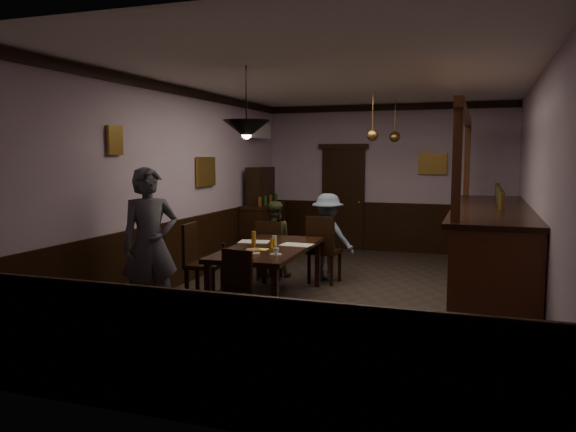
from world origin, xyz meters
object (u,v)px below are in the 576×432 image
at_px(person_seated_left, 274,239).
at_px(chair_side, 199,258).
at_px(coffee_cup, 276,251).
at_px(chair_far_left, 269,248).
at_px(dining_table, 269,252).
at_px(person_standing, 150,245).
at_px(soda_can, 273,243).
at_px(person_seated_right, 328,237).
at_px(pendant_brass_far, 395,137).
at_px(chair_near, 232,288).
at_px(pendant_iron, 246,130).
at_px(pendant_brass_mid, 372,135).
at_px(sideboard, 263,220).
at_px(bar_counter, 491,247).
at_px(chair_far_right, 323,247).

bearing_deg(person_seated_left, chair_side, 58.22).
relative_size(person_seated_left, coffee_cup, 15.34).
xyz_separation_m(chair_far_left, coffee_cup, (0.79, -1.80, 0.28)).
bearing_deg(dining_table, person_standing, -127.83).
bearing_deg(soda_can, person_seated_right, 78.89).
height_order(chair_side, soda_can, chair_side).
distance_m(person_seated_right, pendant_brass_far, 2.61).
height_order(chair_far_left, soda_can, chair_far_left).
distance_m(chair_far_left, person_standing, 2.63).
bearing_deg(pendant_brass_far, chair_near, -102.46).
bearing_deg(pendant_iron, coffee_cup, 43.31).
distance_m(dining_table, chair_side, 0.97).
height_order(chair_far_left, person_standing, person_standing).
relative_size(chair_far_left, pendant_iron, 1.11).
height_order(chair_side, pendant_brass_mid, pendant_brass_mid).
xyz_separation_m(person_seated_left, person_seated_right, (0.90, 0.03, 0.07)).
relative_size(sideboard, bar_counter, 0.37).
relative_size(chair_near, pendant_brass_mid, 1.12).
bearing_deg(chair_near, person_seated_right, 93.19).
height_order(dining_table, pendant_iron, pendant_iron).
distance_m(person_seated_left, bar_counter, 3.33).
distance_m(person_seated_left, soda_can, 1.70).
height_order(chair_side, person_standing, person_standing).
distance_m(chair_far_right, bar_counter, 2.45).
xyz_separation_m(person_seated_left, coffee_cup, (0.81, -2.07, 0.19)).
bearing_deg(sideboard, pendant_iron, -70.76).
distance_m(person_seated_left, coffee_cup, 2.24).
relative_size(person_seated_right, pendant_brass_far, 1.69).
height_order(chair_far_right, pendant_iron, pendant_iron).
bearing_deg(bar_counter, person_seated_left, -179.92).
height_order(dining_table, chair_side, chair_side).
bearing_deg(dining_table, soda_can, -37.96).
relative_size(chair_side, person_seated_left, 0.86).
bearing_deg(chair_far_left, pendant_brass_far, -139.65).
distance_m(chair_far_left, sideboard, 2.20).
xyz_separation_m(chair_far_right, sideboard, (-1.77, 1.97, 0.12)).
height_order(chair_far_left, sideboard, sideboard).
relative_size(person_standing, sideboard, 1.06).
distance_m(dining_table, chair_near, 1.34).
bearing_deg(chair_far_right, sideboard, -42.57).
height_order(chair_side, pendant_iron, pendant_iron).
relative_size(chair_side, pendant_iron, 1.25).
relative_size(chair_near, person_seated_left, 0.74).
bearing_deg(chair_side, pendant_brass_mid, -41.41).
xyz_separation_m(bar_counter, pendant_brass_mid, (-1.89, 0.82, 1.65)).
bearing_deg(sideboard, person_seated_left, -63.08).
xyz_separation_m(chair_near, pendant_brass_mid, (0.86, 3.68, 1.80)).
relative_size(person_standing, soda_can, 15.26).
bearing_deg(pendant_brass_mid, sideboard, 158.74).
distance_m(sideboard, pendant_iron, 4.57).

